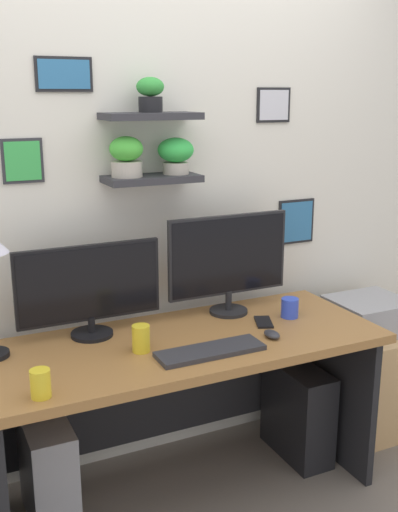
{
  "coord_description": "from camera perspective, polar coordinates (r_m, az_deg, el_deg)",
  "views": [
    {
      "loc": [
        -0.97,
        -2.19,
        1.75
      ],
      "look_at": [
        0.1,
        0.05,
        1.09
      ],
      "focal_mm": 42.91,
      "sensor_mm": 36.0,
      "label": 1
    }
  ],
  "objects": [
    {
      "name": "back_wall_assembly",
      "position": [
        2.82,
        -5.28,
        6.8
      ],
      "size": [
        4.4,
        0.24,
        2.7
      ],
      "color": "silver",
      "rests_on": "ground"
    },
    {
      "name": "monitor_left",
      "position": [
        2.61,
        -10.19,
        -2.93
      ],
      "size": [
        0.62,
        0.18,
        0.4
      ],
      "color": "black",
      "rests_on": "desk"
    },
    {
      "name": "ground_plane",
      "position": [
        2.96,
        -1.43,
        -21.34
      ],
      "size": [
        8.0,
        8.0,
        0.0
      ],
      "primitive_type": "plane",
      "color": "#70665B"
    },
    {
      "name": "computer_mouse",
      "position": [
        2.63,
        6.81,
        -7.26
      ],
      "size": [
        0.06,
        0.09,
        0.03
      ],
      "primitive_type": "ellipsoid",
      "color": "#2D2D33",
      "rests_on": "desk"
    },
    {
      "name": "computer_tower_left",
      "position": [
        2.77,
        -13.92,
        -18.84
      ],
      "size": [
        0.18,
        0.4,
        0.46
      ],
      "primitive_type": "cube",
      "color": "#99999E",
      "rests_on": "ground"
    },
    {
      "name": "desk",
      "position": [
        2.72,
        -2.0,
        -11.43
      ],
      "size": [
        1.71,
        0.68,
        0.75
      ],
      "color": "#9E6B38",
      "rests_on": "ground"
    },
    {
      "name": "printer",
      "position": [
        3.32,
        15.54,
        -5.3
      ],
      "size": [
        0.38,
        0.34,
        0.17
      ],
      "primitive_type": "cube",
      "color": "#9E9EA3",
      "rests_on": "drawer_cabinet"
    },
    {
      "name": "water_cup",
      "position": [
        2.47,
        -5.44,
        -7.66
      ],
      "size": [
        0.07,
        0.07,
        0.11
      ],
      "primitive_type": "cylinder",
      "color": "yellow",
      "rests_on": "desk"
    },
    {
      "name": "pen_cup",
      "position": [
        2.18,
        -14.56,
        -11.43
      ],
      "size": [
        0.07,
        0.07,
        0.1
      ],
      "primitive_type": "cylinder",
      "color": "yellow",
      "rests_on": "desk"
    },
    {
      "name": "cell_phone",
      "position": [
        2.78,
        6.04,
        -6.14
      ],
      "size": [
        0.12,
        0.16,
        0.01
      ],
      "primitive_type": "cube",
      "rotation": [
        0.0,
        0.0,
        -0.4
      ],
      "color": "black",
      "rests_on": "desk"
    },
    {
      "name": "drawer_cabinet",
      "position": [
        3.46,
        15.12,
        -10.92
      ],
      "size": [
        0.44,
        0.5,
        0.55
      ],
      "primitive_type": "cube",
      "color": "tan",
      "rests_on": "ground"
    },
    {
      "name": "coffee_mug",
      "position": [
        2.86,
        8.46,
        -4.8
      ],
      "size": [
        0.08,
        0.08,
        0.09
      ],
      "primitive_type": "cylinder",
      "color": "blue",
      "rests_on": "desk"
    },
    {
      "name": "computer_tower_right",
      "position": [
        3.15,
        9.18,
        -14.08
      ],
      "size": [
        0.18,
        0.4,
        0.47
      ],
      "primitive_type": "cube",
      "color": "black",
      "rests_on": "ground"
    },
    {
      "name": "keyboard",
      "position": [
        2.46,
        1.06,
        -8.83
      ],
      "size": [
        0.44,
        0.14,
        0.02
      ],
      "primitive_type": "cube",
      "color": "#2D2D33",
      "rests_on": "desk"
    },
    {
      "name": "monitor_right",
      "position": [
        2.83,
        2.75,
        -0.36
      ],
      "size": [
        0.6,
        0.18,
        0.47
      ],
      "color": "black",
      "rests_on": "desk"
    }
  ]
}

